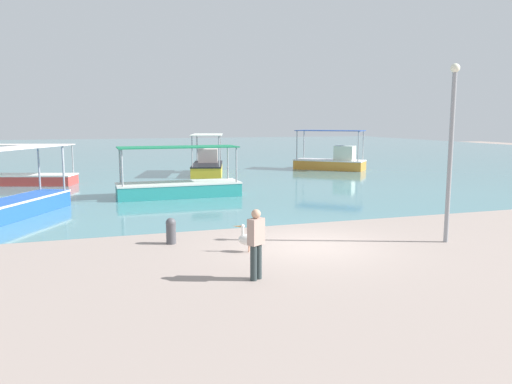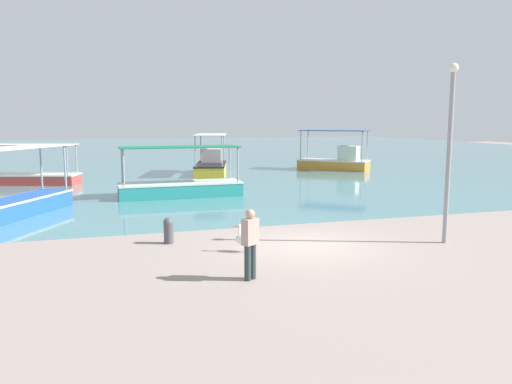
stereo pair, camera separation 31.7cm
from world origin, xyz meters
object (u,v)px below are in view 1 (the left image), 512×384
(fisherman_standing, at_px, (256,242))
(fishing_boat_far_left, at_px, (179,186))
(fishing_boat_near_left, at_px, (332,160))
(fishing_boat_center, at_px, (208,165))
(fishing_boat_far_right, at_px, (16,203))
(pelican, at_px, (248,239))
(fishing_boat_outer, at_px, (14,176))
(lamp_post, at_px, (451,143))
(mooring_bollard, at_px, (171,230))

(fisherman_standing, bearing_deg, fishing_boat_far_left, 88.57)
(fishing_boat_near_left, xyz_separation_m, fisherman_standing, (-13.73, -23.63, 0.21))
(fishing_boat_center, bearing_deg, fishing_boat_near_left, 1.35)
(fishing_boat_far_right, bearing_deg, pelican, -48.13)
(fishing_boat_far_left, distance_m, fishing_boat_far_right, 7.56)
(fishing_boat_center, xyz_separation_m, fishing_boat_near_left, (9.79, 0.23, 0.05))
(fishing_boat_outer, xyz_separation_m, pelican, (8.66, -18.59, -0.11))
(fishing_boat_near_left, distance_m, lamp_post, 23.13)
(fishing_boat_center, relative_size, fishing_boat_near_left, 1.12)
(fishing_boat_far_right, height_order, fishing_boat_outer, fishing_boat_far_right)
(fishing_boat_center, xyz_separation_m, pelican, (-3.39, -20.93, -0.28))
(fishing_boat_outer, bearing_deg, fishing_boat_far_left, -41.71)
(fisherman_standing, bearing_deg, fishing_boat_far_right, 122.24)
(pelican, height_order, lamp_post, lamp_post)
(fishing_boat_center, height_order, fishing_boat_near_left, fishing_boat_near_left)
(fishing_boat_far_left, relative_size, mooring_bollard, 7.49)
(pelican, bearing_deg, fishing_boat_far_left, 91.08)
(fishing_boat_near_left, bearing_deg, fishing_boat_far_right, -146.80)
(lamp_post, distance_m, mooring_bollard, 8.87)
(fishing_boat_far_left, bearing_deg, fishing_boat_near_left, 37.06)
(fishing_boat_far_left, xyz_separation_m, mooring_bollard, (-1.75, -9.43, -0.09))
(fishing_boat_far_left, bearing_deg, fisherman_standing, -91.43)
(fishing_boat_outer, distance_m, mooring_bollard, 18.24)
(fishing_boat_far_right, xyz_separation_m, pelican, (7.08, -7.90, -0.16))
(mooring_bollard, xyz_separation_m, fisherman_standing, (1.41, -4.09, 0.48))
(fishing_boat_far_right, distance_m, lamp_post, 16.03)
(fishing_boat_near_left, relative_size, fishing_boat_outer, 0.74)
(fishing_boat_near_left, bearing_deg, mooring_bollard, -127.76)
(fishing_boat_far_left, distance_m, lamp_post, 13.66)
(fishing_boat_near_left, distance_m, fishing_boat_far_left, 16.78)
(fishing_boat_outer, bearing_deg, fisherman_standing, -68.91)
(fishing_boat_center, relative_size, fishing_boat_far_right, 1.07)
(fishing_boat_far_left, height_order, fisherman_standing, fishing_boat_far_left)
(fishing_boat_far_right, height_order, pelican, fishing_boat_far_right)
(fishing_boat_near_left, distance_m, mooring_bollard, 24.71)
(fishing_boat_far_left, relative_size, pelican, 7.51)
(fishing_boat_near_left, distance_m, fishing_boat_outer, 21.99)
(fishing_boat_near_left, bearing_deg, pelican, -121.92)
(fishing_boat_far_right, xyz_separation_m, mooring_bollard, (5.13, -6.28, -0.11))
(fishing_boat_far_left, distance_m, fisherman_standing, 13.53)
(lamp_post, bearing_deg, fishing_boat_outer, 127.49)
(fishing_boat_outer, relative_size, pelican, 8.98)
(pelican, relative_size, mooring_bollard, 1.00)
(fishing_boat_near_left, relative_size, lamp_post, 0.98)
(mooring_bollard, height_order, fisherman_standing, fisherman_standing)
(fishing_boat_center, xyz_separation_m, lamp_post, (2.78, -21.69, 2.40))
(fishing_boat_center, relative_size, fishing_boat_outer, 0.82)
(fishing_boat_far_left, relative_size, fishing_boat_far_right, 1.08)
(fishing_boat_near_left, distance_m, pelican, 24.93)
(fishing_boat_near_left, height_order, lamp_post, lamp_post)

